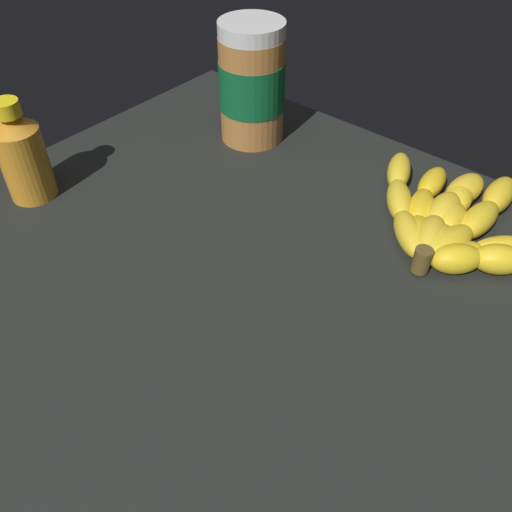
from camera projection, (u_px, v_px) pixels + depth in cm
name	position (u px, v px, depth cm)	size (l,w,h in cm)	color
ground_plane	(251.00, 275.00, 62.55)	(77.96, 68.18, 3.92)	black
banana_bunch	(455.00, 222.00, 63.99)	(27.63, 22.30, 3.62)	yellow
peanut_butter_jar	(252.00, 84.00, 75.82)	(9.39, 9.39, 16.98)	#B27238
honey_bottle	(22.00, 155.00, 66.77)	(5.90, 5.90, 13.22)	orange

